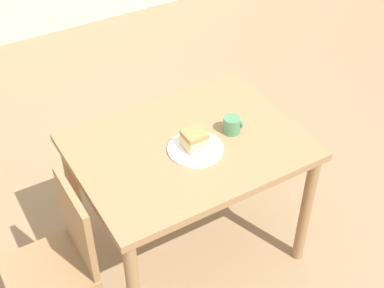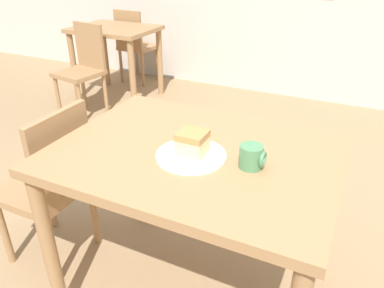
{
  "view_description": "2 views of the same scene",
  "coord_description": "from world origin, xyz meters",
  "px_view_note": "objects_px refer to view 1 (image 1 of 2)",
  "views": [
    {
      "loc": [
        -1.03,
        -1.54,
        2.42
      ],
      "look_at": [
        -0.03,
        0.12,
        0.79
      ],
      "focal_mm": 50.0,
      "sensor_mm": 36.0,
      "label": 1
    },
    {
      "loc": [
        0.49,
        -1.0,
        1.47
      ],
      "look_at": [
        -0.05,
        0.15,
        0.8
      ],
      "focal_mm": 35.0,
      "sensor_mm": 36.0,
      "label": 2
    }
  ],
  "objects_px": {
    "dining_table_near": "(188,160)",
    "chair_near_window": "(59,260)",
    "plate": "(195,149)",
    "coffee_mug": "(232,125)",
    "cake_slice": "(194,140)"
  },
  "relations": [
    {
      "from": "dining_table_near",
      "to": "cake_slice",
      "type": "bearing_deg",
      "value": -80.99
    },
    {
      "from": "dining_table_near",
      "to": "coffee_mug",
      "type": "relative_size",
      "value": 11.77
    },
    {
      "from": "plate",
      "to": "cake_slice",
      "type": "height_order",
      "value": "cake_slice"
    },
    {
      "from": "dining_table_near",
      "to": "plate",
      "type": "xyz_separation_m",
      "value": [
        0.01,
        -0.06,
        0.11
      ]
    },
    {
      "from": "coffee_mug",
      "to": "chair_near_window",
      "type": "bearing_deg",
      "value": -176.61
    },
    {
      "from": "chair_near_window",
      "to": "plate",
      "type": "height_order",
      "value": "chair_near_window"
    },
    {
      "from": "dining_table_near",
      "to": "chair_near_window",
      "type": "xyz_separation_m",
      "value": [
        -0.73,
        -0.09,
        -0.21
      ]
    },
    {
      "from": "plate",
      "to": "coffee_mug",
      "type": "xyz_separation_m",
      "value": [
        0.23,
        0.03,
        0.04
      ]
    },
    {
      "from": "chair_near_window",
      "to": "coffee_mug",
      "type": "height_order",
      "value": "coffee_mug"
    },
    {
      "from": "chair_near_window",
      "to": "cake_slice",
      "type": "distance_m",
      "value": 0.83
    },
    {
      "from": "cake_slice",
      "to": "dining_table_near",
      "type": "bearing_deg",
      "value": 99.01
    },
    {
      "from": "cake_slice",
      "to": "coffee_mug",
      "type": "bearing_deg",
      "value": 4.26
    },
    {
      "from": "dining_table_near",
      "to": "chair_near_window",
      "type": "bearing_deg",
      "value": -173.22
    },
    {
      "from": "plate",
      "to": "dining_table_near",
      "type": "bearing_deg",
      "value": 96.99
    },
    {
      "from": "dining_table_near",
      "to": "coffee_mug",
      "type": "bearing_deg",
      "value": -7.26
    }
  ]
}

